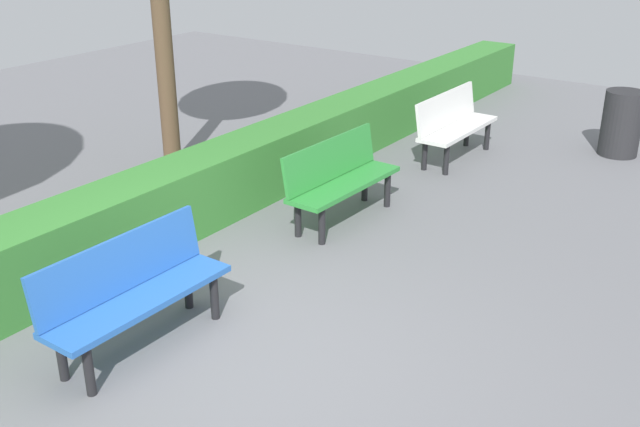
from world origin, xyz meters
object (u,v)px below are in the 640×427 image
object	(u,v)px
bench_white	(453,123)
bench_blue	(133,289)
trash_bin	(622,123)
bench_green	(339,177)

from	to	relation	value
bench_white	bench_blue	bearing A→B (deg)	0.30
bench_white	trash_bin	world-z (taller)	bench_white
trash_bin	bench_blue	bearing A→B (deg)	-14.64
bench_green	bench_blue	size ratio (longest dim) A/B	0.98
bench_white	bench_green	size ratio (longest dim) A/B	0.99
bench_white	bench_green	xyz separation A→B (m)	(2.50, -0.10, -0.00)
bench_green	trash_bin	bearing A→B (deg)	156.60
bench_blue	trash_bin	bearing A→B (deg)	166.01
bench_green	bench_blue	world-z (taller)	same
bench_white	trash_bin	xyz separation A→B (m)	(-1.41, 1.74, -0.05)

